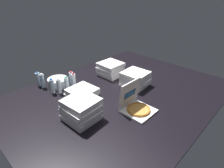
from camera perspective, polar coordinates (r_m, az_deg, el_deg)
ground_plane at (r=2.80m, az=2.18°, el=-3.03°), size 3.20×2.40×0.02m
open_pizza_box at (r=2.43m, az=7.25°, el=-6.43°), size 0.36×0.37×0.38m
pizza_stack_right_near at (r=3.31m, az=-0.43°, el=4.55°), size 0.40×0.39×0.23m
pizza_stack_center_near at (r=2.75m, az=-9.05°, el=-2.47°), size 0.39×0.40×0.11m
pizza_stack_right_mid at (r=2.98m, az=7.04°, el=1.53°), size 0.39×0.39×0.23m
pizza_stack_right_far at (r=2.26m, az=-9.24°, el=-7.63°), size 0.42×0.40×0.27m
ice_bucket at (r=3.09m, az=-15.96°, el=0.53°), size 0.31×0.31×0.13m
water_bottle_0 at (r=2.86m, az=-15.65°, el=-0.63°), size 0.06×0.06×0.23m
water_bottle_1 at (r=3.10m, az=-20.20°, el=0.92°), size 0.06×0.06×0.23m
water_bottle_2 at (r=2.98m, az=-11.44°, el=1.05°), size 0.06×0.06×0.23m
water_bottle_3 at (r=3.17m, az=-21.31°, el=1.35°), size 0.06×0.06×0.23m
water_bottle_4 at (r=3.04m, az=-12.07°, el=1.60°), size 0.06×0.06×0.23m
water_bottle_5 at (r=2.89m, az=-17.60°, el=-0.62°), size 0.06×0.06×0.23m
water_bottle_6 at (r=2.89m, az=-13.42°, el=-0.03°), size 0.06×0.06×0.23m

